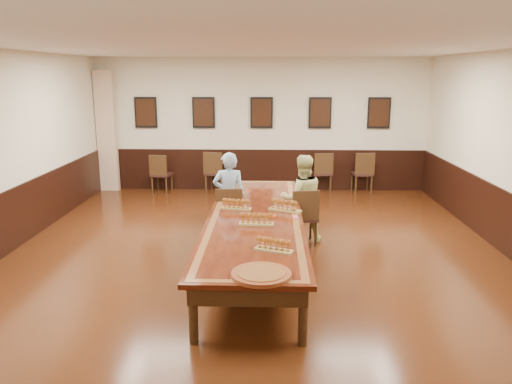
{
  "coord_description": "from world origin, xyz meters",
  "views": [
    {
      "loc": [
        0.23,
        -7.13,
        2.82
      ],
      "look_at": [
        0.0,
        0.5,
        1.0
      ],
      "focal_mm": 35.0,
      "sensor_mm": 36.0,
      "label": 1
    }
  ],
  "objects_px": {
    "spare_chair_a": "(162,173)",
    "chair_man": "(229,213)",
    "spare_chair_b": "(216,172)",
    "person_woman": "(302,199)",
    "chair_woman": "(303,216)",
    "carved_platter": "(261,274)",
    "conference_table": "(255,225)",
    "person_man": "(229,196)",
    "spare_chair_c": "(322,172)",
    "spare_chair_d": "(362,172)"
  },
  "relations": [
    {
      "from": "chair_woman",
      "to": "spare_chair_a",
      "type": "xyz_separation_m",
      "value": [
        -3.19,
        3.65,
        -0.01
      ]
    },
    {
      "from": "spare_chair_a",
      "to": "chair_man",
      "type": "bearing_deg",
      "value": 128.37
    },
    {
      "from": "conference_table",
      "to": "carved_platter",
      "type": "height_order",
      "value": "carved_platter"
    },
    {
      "from": "spare_chair_d",
      "to": "spare_chair_a",
      "type": "bearing_deg",
      "value": -3.59
    },
    {
      "from": "spare_chair_b",
      "to": "spare_chair_c",
      "type": "height_order",
      "value": "spare_chair_b"
    },
    {
      "from": "spare_chair_a",
      "to": "spare_chair_c",
      "type": "xyz_separation_m",
      "value": [
        3.88,
        0.2,
        0.02
      ]
    },
    {
      "from": "spare_chair_b",
      "to": "spare_chair_d",
      "type": "relative_size",
      "value": 1.0
    },
    {
      "from": "chair_man",
      "to": "person_woman",
      "type": "bearing_deg",
      "value": 175.02
    },
    {
      "from": "person_man",
      "to": "person_woman",
      "type": "relative_size",
      "value": 1.02
    },
    {
      "from": "chair_man",
      "to": "spare_chair_b",
      "type": "bearing_deg",
      "value": -84.66
    },
    {
      "from": "spare_chair_b",
      "to": "carved_platter",
      "type": "bearing_deg",
      "value": 113.58
    },
    {
      "from": "spare_chair_a",
      "to": "conference_table",
      "type": "xyz_separation_m",
      "value": [
        2.41,
        -4.62,
        0.14
      ]
    },
    {
      "from": "spare_chair_a",
      "to": "person_woman",
      "type": "distance_m",
      "value": 4.77
    },
    {
      "from": "spare_chair_b",
      "to": "chair_woman",
      "type": "bearing_deg",
      "value": 130.15
    },
    {
      "from": "chair_man",
      "to": "spare_chair_a",
      "type": "bearing_deg",
      "value": -65.77
    },
    {
      "from": "spare_chair_c",
      "to": "person_man",
      "type": "height_order",
      "value": "person_man"
    },
    {
      "from": "chair_woman",
      "to": "conference_table",
      "type": "relative_size",
      "value": 0.19
    },
    {
      "from": "person_man",
      "to": "person_woman",
      "type": "bearing_deg",
      "value": 170.37
    },
    {
      "from": "spare_chair_b",
      "to": "conference_table",
      "type": "height_order",
      "value": "spare_chair_b"
    },
    {
      "from": "spare_chair_d",
      "to": "person_woman",
      "type": "relative_size",
      "value": 0.66
    },
    {
      "from": "chair_woman",
      "to": "person_woman",
      "type": "height_order",
      "value": "person_woman"
    },
    {
      "from": "conference_table",
      "to": "chair_woman",
      "type": "bearing_deg",
      "value": 51.33
    },
    {
      "from": "spare_chair_a",
      "to": "spare_chair_c",
      "type": "relative_size",
      "value": 0.97
    },
    {
      "from": "person_man",
      "to": "carved_platter",
      "type": "relative_size",
      "value": 2.12
    },
    {
      "from": "chair_man",
      "to": "person_man",
      "type": "distance_m",
      "value": 0.3
    },
    {
      "from": "spare_chair_a",
      "to": "carved_platter",
      "type": "height_order",
      "value": "spare_chair_a"
    },
    {
      "from": "chair_woman",
      "to": "spare_chair_d",
      "type": "distance_m",
      "value": 4.14
    },
    {
      "from": "spare_chair_b",
      "to": "carved_platter",
      "type": "distance_m",
      "value": 7.08
    },
    {
      "from": "chair_woman",
      "to": "carved_platter",
      "type": "height_order",
      "value": "chair_woman"
    },
    {
      "from": "carved_platter",
      "to": "spare_chair_c",
      "type": "bearing_deg",
      "value": 79.36
    },
    {
      "from": "spare_chair_c",
      "to": "person_woman",
      "type": "distance_m",
      "value": 3.83
    },
    {
      "from": "spare_chair_d",
      "to": "conference_table",
      "type": "height_order",
      "value": "spare_chair_d"
    },
    {
      "from": "spare_chair_a",
      "to": "conference_table",
      "type": "height_order",
      "value": "spare_chair_a"
    },
    {
      "from": "spare_chair_b",
      "to": "person_woman",
      "type": "relative_size",
      "value": 0.66
    },
    {
      "from": "chair_woman",
      "to": "conference_table",
      "type": "bearing_deg",
      "value": 42.26
    },
    {
      "from": "chair_man",
      "to": "spare_chair_b",
      "type": "distance_m",
      "value": 3.68
    },
    {
      "from": "chair_woman",
      "to": "spare_chair_a",
      "type": "bearing_deg",
      "value": -57.97
    },
    {
      "from": "spare_chair_d",
      "to": "person_woman",
      "type": "distance_m",
      "value": 4.06
    },
    {
      "from": "person_woman",
      "to": "person_man",
      "type": "bearing_deg",
      "value": -14.29
    },
    {
      "from": "spare_chair_b",
      "to": "person_woman",
      "type": "bearing_deg",
      "value": 130.58
    },
    {
      "from": "spare_chair_b",
      "to": "carved_platter",
      "type": "xyz_separation_m",
      "value": [
        1.24,
        -6.97,
        0.28
      ]
    },
    {
      "from": "chair_woman",
      "to": "spare_chair_c",
      "type": "height_order",
      "value": "spare_chair_c"
    },
    {
      "from": "chair_man",
      "to": "conference_table",
      "type": "xyz_separation_m",
      "value": [
        0.48,
        -1.08,
        0.13
      ]
    },
    {
      "from": "spare_chair_a",
      "to": "spare_chair_b",
      "type": "distance_m",
      "value": 1.31
    },
    {
      "from": "person_man",
      "to": "conference_table",
      "type": "bearing_deg",
      "value": 107.81
    },
    {
      "from": "spare_chair_c",
      "to": "chair_woman",
      "type": "bearing_deg",
      "value": 73.42
    },
    {
      "from": "spare_chair_d",
      "to": "person_man",
      "type": "bearing_deg",
      "value": 45.53
    },
    {
      "from": "chair_woman",
      "to": "person_man",
      "type": "bearing_deg",
      "value": -18.73
    },
    {
      "from": "chair_man",
      "to": "chair_woman",
      "type": "relative_size",
      "value": 1.0
    },
    {
      "from": "person_woman",
      "to": "carved_platter",
      "type": "relative_size",
      "value": 2.09
    }
  ]
}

